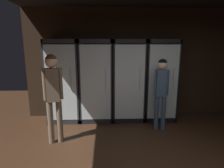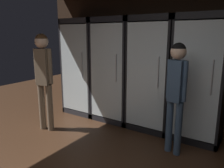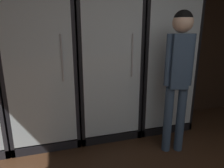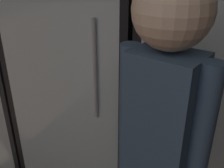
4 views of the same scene
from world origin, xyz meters
name	(u,v)px [view 4 (image 4 of 4)]	position (x,y,z in m)	size (l,w,h in m)	color
cooler_center	(88,63)	(-0.39, 2.74, 0.99)	(0.78, 0.59, 2.01)	black
cooler_right	(222,88)	(0.41, 2.74, 0.98)	(0.78, 0.59, 2.01)	black
shopper_far	(159,156)	(0.25, 2.06, 1.01)	(0.30, 0.21, 1.59)	#384C66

